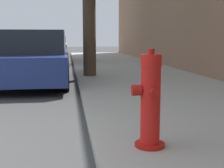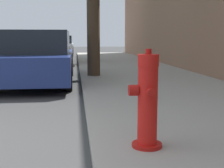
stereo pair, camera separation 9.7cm
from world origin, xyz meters
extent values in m
cylinder|color=#A91511|center=(2.50, 0.00, 0.13)|extent=(0.29, 0.29, 0.04)
cylinder|color=red|center=(2.50, 0.00, 0.52)|extent=(0.19, 0.19, 0.74)
cylinder|color=red|center=(2.50, 0.00, 0.95)|extent=(0.20, 0.20, 0.11)
cylinder|color=#A91511|center=(2.50, 0.00, 1.03)|extent=(0.06, 0.06, 0.05)
cylinder|color=#A91511|center=(2.50, -0.13, 0.67)|extent=(0.08, 0.07, 0.08)
cylinder|color=#A91511|center=(2.50, 0.13, 0.67)|extent=(0.08, 0.07, 0.08)
cylinder|color=#A91511|center=(2.36, 0.00, 0.67)|extent=(0.09, 0.10, 0.10)
cube|color=navy|center=(0.85, 5.40, 0.49)|extent=(1.76, 4.51, 0.59)
cube|color=black|center=(0.85, 5.21, 1.06)|extent=(1.62, 2.48, 0.55)
cylinder|color=black|center=(0.05, 6.79, 0.36)|extent=(0.20, 0.71, 0.71)
cylinder|color=black|center=(1.64, 6.79, 0.36)|extent=(0.20, 0.71, 0.71)
cylinder|color=black|center=(1.64, 4.00, 0.36)|extent=(0.20, 0.71, 0.71)
cube|color=#4C5156|center=(0.73, 11.83, 0.48)|extent=(1.74, 4.18, 0.62)
cube|color=black|center=(0.73, 11.66, 1.05)|extent=(1.60, 2.30, 0.51)
cylinder|color=black|center=(-0.06, 13.12, 0.30)|extent=(0.20, 0.61, 0.61)
cylinder|color=black|center=(1.52, 13.12, 0.30)|extent=(0.20, 0.61, 0.61)
cylinder|color=black|center=(-0.06, 10.53, 0.30)|extent=(0.20, 0.61, 0.61)
cylinder|color=black|center=(1.52, 10.53, 0.30)|extent=(0.20, 0.61, 0.61)
cube|color=silver|center=(0.81, 18.53, 0.49)|extent=(1.71, 4.41, 0.62)
cube|color=black|center=(0.81, 18.35, 1.06)|extent=(1.57, 2.43, 0.51)
cylinder|color=black|center=(0.04, 19.90, 0.33)|extent=(0.20, 0.66, 0.66)
cylinder|color=black|center=(1.58, 19.90, 0.33)|extent=(0.20, 0.66, 0.66)
cylinder|color=black|center=(0.04, 17.16, 0.33)|extent=(0.20, 0.66, 0.66)
cylinder|color=black|center=(1.58, 17.16, 0.33)|extent=(0.20, 0.66, 0.66)
cylinder|color=#423323|center=(2.33, 5.89, 1.56)|extent=(0.36, 0.36, 2.90)
cylinder|color=#423323|center=(2.64, 11.79, 1.75)|extent=(0.25, 0.25, 3.28)
camera|label=1|loc=(1.73, -2.82, 1.15)|focal=50.00mm
camera|label=2|loc=(1.82, -2.83, 1.15)|focal=50.00mm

